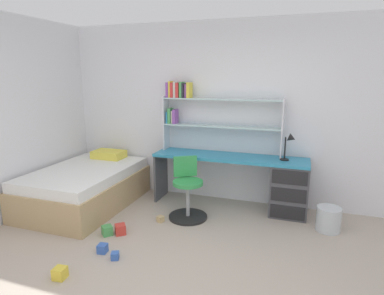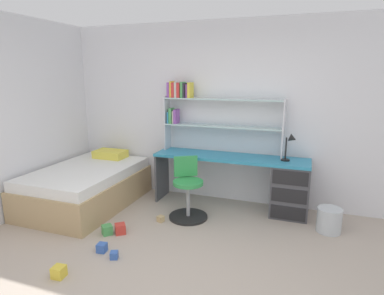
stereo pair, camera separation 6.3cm
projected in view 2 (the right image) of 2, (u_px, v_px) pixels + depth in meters
name	position (u px, v px, depth m)	size (l,w,h in m)	color
ground_plane	(167.00, 291.00, 2.89)	(6.10, 5.65, 0.02)	#B2A393
room_shell	(116.00, 120.00, 4.13)	(6.10, 5.65, 2.65)	silver
desk	(272.00, 183.00, 4.45)	(2.18, 0.51, 0.76)	teal
bookshelf_hutch	(204.00, 109.00, 4.70)	(1.75, 0.22, 1.04)	silver
desk_lamp	(291.00, 143.00, 4.23)	(0.20, 0.16, 0.38)	black
swivel_chair	(188.00, 194.00, 4.32)	(0.52, 0.52, 0.81)	black
bed_platform	(87.00, 186.00, 4.76)	(1.21, 1.80, 0.68)	tan
waste_bin	(329.00, 220.00, 3.94)	(0.29, 0.29, 0.30)	silver
toy_block_green_0	(107.00, 230.00, 3.89)	(0.11, 0.11, 0.11)	#479E51
toy_block_red_1	(120.00, 229.00, 3.91)	(0.12, 0.12, 0.12)	red
toy_block_blue_2	(114.00, 255.00, 3.38)	(0.08, 0.08, 0.08)	#3860B7
toy_block_yellow_3	(59.00, 272.00, 3.07)	(0.11, 0.11, 0.11)	gold
toy_block_natural_4	(161.00, 219.00, 4.24)	(0.08, 0.08, 0.08)	tan
toy_block_blue_5	(102.00, 248.00, 3.51)	(0.10, 0.10, 0.10)	#3860B7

